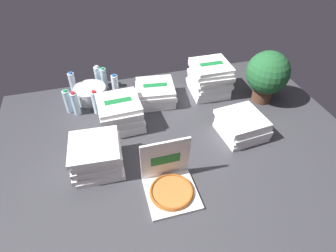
% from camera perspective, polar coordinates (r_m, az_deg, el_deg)
% --- Properties ---
extents(ground_plane, '(3.20, 2.40, 0.02)m').
position_cam_1_polar(ground_plane, '(2.51, 1.93, -3.79)').
color(ground_plane, '#38383D').
extents(open_pizza_box, '(0.37, 0.38, 0.40)m').
position_cam_1_polar(open_pizza_box, '(2.12, 0.39, -11.55)').
color(open_pizza_box, white).
rests_on(open_pizza_box, ground_plane).
extents(pizza_stack_right_mid, '(0.43, 0.42, 0.19)m').
position_cam_1_polar(pizza_stack_right_mid, '(2.63, 14.75, 0.17)').
color(pizza_stack_right_mid, white).
rests_on(pizza_stack_right_mid, ground_plane).
extents(pizza_stack_left_mid, '(0.41, 0.41, 0.35)m').
position_cam_1_polar(pizza_stack_left_mid, '(3.06, 8.45, 9.45)').
color(pizza_stack_left_mid, white).
rests_on(pizza_stack_left_mid, ground_plane).
extents(pizza_stack_right_far, '(0.40, 0.41, 0.27)m').
position_cam_1_polar(pizza_stack_right_far, '(2.64, -9.56, 2.53)').
color(pizza_stack_right_far, white).
rests_on(pizza_stack_right_far, ground_plane).
extents(pizza_stack_left_far, '(0.43, 0.43, 0.20)m').
position_cam_1_polar(pizza_stack_left_far, '(2.94, -2.62, 6.66)').
color(pizza_stack_left_far, white).
rests_on(pizza_stack_left_far, ground_plane).
extents(pizza_stack_center_near, '(0.42, 0.42, 0.27)m').
position_cam_1_polar(pizza_stack_center_near, '(2.29, -14.28, -5.82)').
color(pizza_stack_center_near, white).
rests_on(pizza_stack_center_near, ground_plane).
extents(ice_bucket, '(0.34, 0.34, 0.14)m').
position_cam_1_polar(ice_bucket, '(3.09, -15.42, 6.40)').
color(ice_bucket, '#B7BABF').
rests_on(ice_bucket, ground_plane).
extents(water_bottle_0, '(0.07, 0.07, 0.25)m').
position_cam_1_polar(water_bottle_0, '(3.06, -10.64, 8.06)').
color(water_bottle_0, white).
rests_on(water_bottle_0, ground_plane).
extents(water_bottle_1, '(0.07, 0.07, 0.25)m').
position_cam_1_polar(water_bottle_1, '(2.85, -14.43, 4.67)').
color(water_bottle_1, silver).
rests_on(water_bottle_1, ground_plane).
extents(water_bottle_2, '(0.07, 0.07, 0.25)m').
position_cam_1_polar(water_bottle_2, '(3.25, -13.98, 9.66)').
color(water_bottle_2, silver).
rests_on(water_bottle_2, ground_plane).
extents(water_bottle_3, '(0.07, 0.07, 0.25)m').
position_cam_1_polar(water_bottle_3, '(3.21, -12.83, 9.36)').
color(water_bottle_3, silver).
rests_on(water_bottle_3, ground_plane).
extents(water_bottle_4, '(0.07, 0.07, 0.25)m').
position_cam_1_polar(water_bottle_4, '(2.95, -19.63, 4.74)').
color(water_bottle_4, silver).
rests_on(water_bottle_4, ground_plane).
extents(water_bottle_5, '(0.07, 0.07, 0.25)m').
position_cam_1_polar(water_bottle_5, '(3.22, -18.72, 8.22)').
color(water_bottle_5, silver).
rests_on(water_bottle_5, ground_plane).
extents(water_bottle_6, '(0.07, 0.07, 0.25)m').
position_cam_1_polar(water_bottle_6, '(2.89, -18.25, 4.33)').
color(water_bottle_6, silver).
rests_on(water_bottle_6, ground_plane).
extents(potted_plant, '(0.43, 0.43, 0.54)m').
position_cam_1_polar(potted_plant, '(3.01, 19.49, 9.88)').
color(potted_plant, '#513323').
rests_on(potted_plant, ground_plane).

